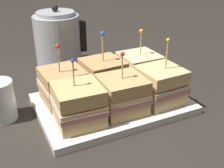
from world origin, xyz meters
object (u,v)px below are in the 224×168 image
object	(u,v)px
sandwich_front_right	(160,85)
sandwich_front_left	(78,105)
sandwich_back_right	(139,69)
sandwich_back_center	(103,76)
serving_platter	(112,103)
kettle_steel	(58,40)
drinking_glass	(0,101)
sandwich_front_center	(122,95)
sandwich_back_left	(63,85)

from	to	relation	value
sandwich_front_right	sandwich_front_left	bearing A→B (deg)	-179.65
sandwich_back_right	sandwich_back_center	bearing A→B (deg)	179.18
serving_platter	sandwich_back_center	world-z (taller)	sandwich_back_center
sandwich_front_left	kettle_steel	distance (m)	0.37
drinking_glass	sandwich_front_center	bearing A→B (deg)	-24.43
sandwich_back_right	drinking_glass	size ratio (longest dim) A/B	1.65
sandwich_back_center	drinking_glass	world-z (taller)	sandwich_back_center
sandwich_front_center	sandwich_front_right	distance (m)	0.10
sandwich_front_center	sandwich_front_left	bearing A→B (deg)	-178.68
sandwich_front_center	sandwich_front_right	xyz separation A→B (m)	(0.10, -0.00, 0.00)
kettle_steel	serving_platter	bearing A→B (deg)	-82.44
sandwich_back_right	sandwich_back_left	bearing A→B (deg)	-179.72
drinking_glass	kettle_steel	bearing A→B (deg)	50.00
sandwich_front_left	drinking_glass	xyz separation A→B (m)	(-0.15, 0.12, -0.01)
sandwich_front_center	kettle_steel	xyz separation A→B (m)	(-0.04, 0.36, 0.03)
sandwich_front_center	drinking_glass	bearing A→B (deg)	155.57
sandwich_front_right	kettle_steel	size ratio (longest dim) A/B	0.80
serving_platter	sandwich_back_right	distance (m)	0.13
sandwich_front_left	sandwich_back_right	xyz separation A→B (m)	(0.21, 0.11, 0.00)
sandwich_front_right	serving_platter	bearing A→B (deg)	153.01
serving_platter	sandwich_back_center	bearing A→B (deg)	89.76
serving_platter	kettle_steel	distance (m)	0.33
serving_platter	sandwich_back_right	xyz separation A→B (m)	(0.11, 0.05, 0.05)
sandwich_back_right	kettle_steel	world-z (taller)	kettle_steel
sandwich_front_left	sandwich_front_center	xyz separation A→B (m)	(0.10, 0.00, -0.00)
sandwich_back_right	drinking_glass	distance (m)	0.36
sandwich_front_center	sandwich_back_center	distance (m)	0.11
sandwich_front_center	drinking_glass	size ratio (longest dim) A/B	1.53
sandwich_front_center	drinking_glass	world-z (taller)	sandwich_front_center
sandwich_back_right	drinking_glass	bearing A→B (deg)	178.31
sandwich_back_left	drinking_glass	bearing A→B (deg)	175.44
sandwich_back_right	sandwich_front_center	bearing A→B (deg)	-135.84
serving_platter	sandwich_back_center	xyz separation A→B (m)	(0.00, 0.05, 0.05)
sandwich_back_center	sandwich_back_right	bearing A→B (deg)	-0.82
sandwich_back_left	kettle_steel	distance (m)	0.27
sandwich_back_left	sandwich_front_left	bearing A→B (deg)	-88.94
serving_platter	sandwich_back_left	distance (m)	0.13
kettle_steel	sandwich_back_center	bearing A→B (deg)	-80.86
sandwich_front_right	drinking_glass	size ratio (longest dim) A/B	1.70
sandwich_front_center	sandwich_back_center	world-z (taller)	sandwich_back_center
kettle_steel	sandwich_front_left	bearing A→B (deg)	-99.75
serving_platter	sandwich_front_center	bearing A→B (deg)	-89.98
kettle_steel	drinking_glass	world-z (taller)	kettle_steel
kettle_steel	drinking_glass	size ratio (longest dim) A/B	2.14
serving_platter	sandwich_front_center	world-z (taller)	sandwich_front_center
sandwich_front_center	serving_platter	bearing A→B (deg)	90.02
serving_platter	sandwich_front_right	bearing A→B (deg)	-26.99
sandwich_front_right	sandwich_back_left	bearing A→B (deg)	153.69
serving_platter	drinking_glass	distance (m)	0.26
sandwich_front_right	drinking_glass	xyz separation A→B (m)	(-0.35, 0.12, -0.01)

